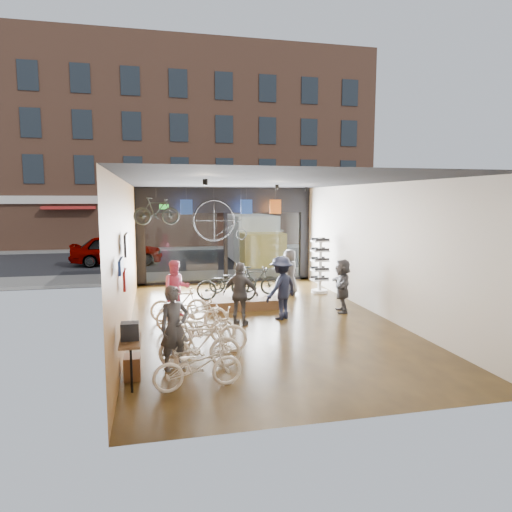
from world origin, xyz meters
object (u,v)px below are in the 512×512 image
object	(u,v)px
box_truck	(254,240)
customer_1	(176,288)
display_bike_mid	(255,281)
display_platform	(242,300)
customer_4	(290,272)
customer_5	(342,286)
display_bike_left	(226,285)
customer_3	(281,288)
floor_bike_1	(200,344)
hung_bike	(156,211)
customer_0	(174,328)
sunglasses_rack	(320,265)
penny_farthing	(223,222)
floor_bike_5	(179,304)
display_bike_right	(233,280)
floor_bike_3	(202,324)
floor_bike_2	(206,330)
floor_bike_0	(198,366)
customer_2	(240,294)
floor_bike_4	(192,313)
street_car	(117,250)

from	to	relation	value
box_truck	customer_1	size ratio (longest dim) A/B	3.90
display_bike_mid	display_platform	bearing A→B (deg)	75.56
customer_4	customer_5	world-z (taller)	customer_4
display_bike_left	customer_3	bearing A→B (deg)	-120.45
customer_4	floor_bike_1	bearing A→B (deg)	25.75
customer_1	hung_bike	xyz separation A→B (m)	(-0.47, 3.32, 2.11)
customer_0	sunglasses_rack	bearing A→B (deg)	26.77
customer_1	penny_farthing	distance (m)	4.82
box_truck	floor_bike_5	xyz separation A→B (m)	(-4.49, -10.71, -0.77)
display_bike_right	customer_0	distance (m)	6.02
floor_bike_5	customer_3	bearing A→B (deg)	-94.83
customer_3	customer_4	distance (m)	3.31
box_truck	customer_4	distance (m)	8.00
floor_bike_3	display_platform	distance (m)	3.98
floor_bike_2	display_bike_right	distance (m)	4.93
box_truck	floor_bike_3	bearing A→B (deg)	-107.71
hung_bike	floor_bike_3	bearing A→B (deg)	-175.29
customer_3	customer_5	size ratio (longest dim) A/B	1.12
floor_bike_0	hung_bike	distance (m)	8.90
floor_bike_0	customer_0	xyz separation A→B (m)	(-0.36, 1.04, 0.42)
customer_2	sunglasses_rack	world-z (taller)	sunglasses_rack
display_bike_mid	customer_0	bearing A→B (deg)	147.03
display_bike_right	customer_2	distance (m)	2.83
floor_bike_1	customer_2	size ratio (longest dim) A/B	0.96
display_bike_right	customer_4	xyz separation A→B (m)	(2.14, 0.67, 0.09)
floor_bike_2	display_platform	distance (m)	4.49
customer_0	customer_4	size ratio (longest dim) A/B	1.05
floor_bike_1	customer_3	distance (m)	4.19
box_truck	customer_3	distance (m)	11.20
display_platform	floor_bike_5	bearing A→B (deg)	-142.90
floor_bike_4	customer_3	bearing A→B (deg)	-67.90
floor_bike_2	display_bike_right	bearing A→B (deg)	-1.30
floor_bike_3	display_bike_right	size ratio (longest dim) A/B	1.00
display_bike_right	customer_1	bearing A→B (deg)	133.37
floor_bike_5	floor_bike_1	bearing A→B (deg)	-174.44
street_car	customer_3	size ratio (longest dim) A/B	2.55
box_truck	floor_bike_5	world-z (taller)	box_truck
customer_2	floor_bike_3	bearing A→B (deg)	80.48
customer_3	display_platform	bearing A→B (deg)	-103.61
sunglasses_rack	hung_bike	xyz separation A→B (m)	(-5.65, 1.10, 1.93)
box_truck	penny_farthing	world-z (taller)	penny_farthing
display_platform	penny_farthing	world-z (taller)	penny_farthing
floor_bike_3	customer_5	size ratio (longest dim) A/B	0.98
floor_bike_2	display_bike_right	size ratio (longest dim) A/B	1.18
floor_bike_1	sunglasses_rack	distance (m)	8.12
floor_bike_1	display_bike_mid	bearing A→B (deg)	-15.78
display_bike_mid	customer_4	xyz separation A→B (m)	(1.53, 1.27, 0.03)
display_platform	customer_5	bearing A→B (deg)	-28.85
floor_bike_5	customer_4	bearing A→B (deg)	-53.05
customer_0	customer_1	world-z (taller)	customer_0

